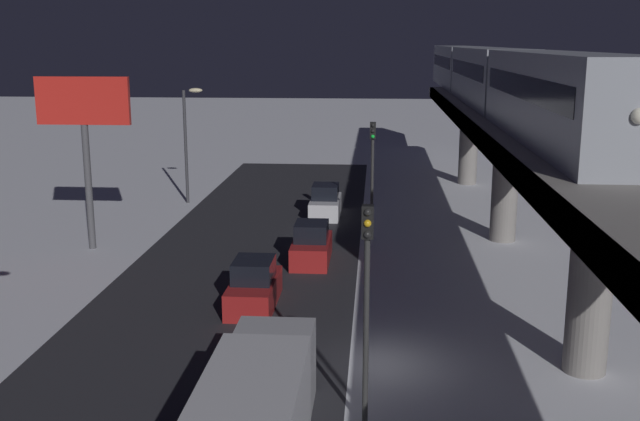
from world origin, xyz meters
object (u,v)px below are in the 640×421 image
object	(u,v)px
subway_train	(489,75)
sedan_red	(312,246)
box_truck	(259,409)
sedan_white_2	(325,203)
traffic_light_near	(367,285)
traffic_light_mid	(372,163)
commercial_billboard	(84,118)
sedan_red_2	(254,287)

from	to	relation	value
subway_train	sedan_red	xyz separation A→B (m)	(10.04, 12.75, -7.79)
sedan_red	box_truck	bearing A→B (deg)	-89.36
sedan_white_2	box_truck	xyz separation A→B (m)	(-0.20, 27.87, 0.55)
sedan_red	sedan_white_2	world-z (taller)	same
sedan_red	traffic_light_near	distance (m)	16.72
sedan_red	sedan_white_2	size ratio (longest dim) A/B	0.97
box_truck	traffic_light_mid	bearing A→B (deg)	-96.81
sedan_red	sedan_white_2	xyz separation A→B (m)	(0.00, -10.02, 0.00)
traffic_light_mid	commercial_billboard	world-z (taller)	commercial_billboard
sedan_red	sedan_red_2	size ratio (longest dim) A/B	0.96
sedan_white_2	traffic_light_near	bearing A→B (deg)	-83.67
subway_train	commercial_billboard	world-z (taller)	subway_train
subway_train	traffic_light_near	xyz separation A→B (m)	(7.14, 28.87, -4.39)
traffic_light_mid	commercial_billboard	distance (m)	15.15
sedan_red_2	box_truck	size ratio (longest dim) A/B	0.57
sedan_red	traffic_light_mid	bearing A→B (deg)	58.65
traffic_light_mid	sedan_red_2	bearing A→B (deg)	67.31
sedan_red	sedan_red_2	distance (m)	6.73
sedan_white_2	sedan_red_2	world-z (taller)	same
traffic_light_near	sedan_red	bearing A→B (deg)	-79.80
traffic_light_near	sedan_red_2	bearing A→B (deg)	-63.99
sedan_red_2	commercial_billboard	world-z (taller)	commercial_billboard
commercial_billboard	traffic_light_near	bearing A→B (deg)	129.54
sedan_red_2	commercial_billboard	xyz separation A→B (m)	(9.87, -8.02, 6.03)
box_truck	sedan_red	bearing A→B (deg)	-89.36
sedan_white_2	commercial_billboard	size ratio (longest dim) A/B	0.47
sedan_red	box_truck	size ratio (longest dim) A/B	0.55
traffic_light_near	traffic_light_mid	world-z (taller)	same
subway_train	sedan_white_2	distance (m)	13.00
sedan_white_2	commercial_billboard	distance (m)	15.63
sedan_white_2	traffic_light_mid	size ratio (longest dim) A/B	0.65
sedan_white_2	sedan_red_2	xyz separation A→B (m)	(1.80, 16.50, 0.00)
traffic_light_near	commercial_billboard	world-z (taller)	commercial_billboard
traffic_light_near	traffic_light_mid	bearing A→B (deg)	-90.00
commercial_billboard	traffic_light_mid	bearing A→B (deg)	-167.52
commercial_billboard	sedan_red	bearing A→B (deg)	172.50
sedan_red	sedan_red_2	bearing A→B (deg)	-105.52
sedan_white_2	sedan_red_2	bearing A→B (deg)	-96.23
sedan_red_2	box_truck	distance (m)	11.56
sedan_red	box_truck	distance (m)	17.86
subway_train	box_truck	bearing A→B (deg)	72.17
sedan_red	traffic_light_mid	xyz separation A→B (m)	(-2.90, -4.76, 3.40)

